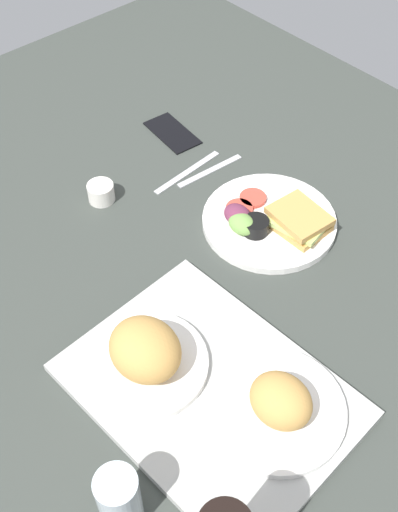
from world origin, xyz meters
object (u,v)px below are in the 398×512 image
(bread_plate_near, at_px, (278,405))
(espresso_cup, at_px, (101,192))
(serving_tray, at_px, (209,390))
(drinking_glass, at_px, (119,500))
(fork, at_px, (210,170))
(bread_plate_far, at_px, (145,354))
(knife, at_px, (187,172))
(plate_with_salad, at_px, (270,220))
(cell_phone, at_px, (172,132))

(bread_plate_near, bearing_deg, espresso_cup, -8.80)
(serving_tray, bearing_deg, drinking_glass, 105.57)
(bread_plate_near, height_order, fork, bread_plate_near)
(bread_plate_far, height_order, knife, bread_plate_far)
(plate_with_salad, height_order, espresso_cup, plate_with_salad)
(plate_with_salad, bearing_deg, drinking_glass, 114.41)
(drinking_glass, xyz_separation_m, fork, (0.47, -0.60, -0.06))
(bread_plate_near, height_order, drinking_glass, drinking_glass)
(bread_plate_far, relative_size, plate_with_salad, 0.76)
(espresso_cup, distance_m, fork, 0.25)
(fork, distance_m, cell_phone, 0.16)
(bread_plate_near, xyz_separation_m, fork, (0.51, -0.32, -0.04))
(serving_tray, xyz_separation_m, knife, (0.43, -0.33, -0.01))
(plate_with_salad, height_order, drinking_glass, drinking_glass)
(cell_phone, bearing_deg, drinking_glass, 141.08)
(fork, xyz_separation_m, cell_phone, (0.16, -0.02, 0.00))
(fork, bearing_deg, knife, -31.72)
(bread_plate_near, relative_size, cell_phone, 1.52)
(serving_tray, distance_m, plate_with_salad, 0.40)
(bread_plate_far, height_order, cell_phone, bread_plate_far)
(bread_plate_far, bearing_deg, drinking_glass, 132.75)
(bread_plate_near, relative_size, bread_plate_far, 1.06)
(bread_plate_near, bearing_deg, serving_tray, 25.12)
(plate_with_salad, height_order, knife, plate_with_salad)
(bread_plate_near, relative_size, knife, 1.16)
(serving_tray, xyz_separation_m, cell_phone, (0.56, -0.40, -0.00))
(plate_with_salad, relative_size, cell_phone, 1.89)
(drinking_glass, relative_size, cell_phone, 0.82)
(bread_plate_near, xyz_separation_m, espresso_cup, (0.59, -0.09, -0.02))
(bread_plate_near, distance_m, fork, 0.60)
(bread_plate_far, xyz_separation_m, cell_phone, (0.47, -0.45, -0.05))
(bread_plate_far, bearing_deg, plate_with_salad, -75.93)
(serving_tray, relative_size, drinking_glass, 3.79)
(serving_tray, xyz_separation_m, espresso_cup, (0.49, -0.14, 0.01))
(bread_plate_far, bearing_deg, espresso_cup, -25.99)
(espresso_cup, bearing_deg, drinking_glass, 146.62)
(bread_plate_far, relative_size, espresso_cup, 3.70)
(bread_plate_near, xyz_separation_m, bread_plate_far, (0.20, 0.10, 0.01))
(bread_plate_far, relative_size, fork, 1.22)
(bread_plate_near, bearing_deg, cell_phone, -27.60)
(bread_plate_near, distance_m, knife, 0.61)
(bread_plate_near, distance_m, drinking_glass, 0.28)
(bread_plate_near, distance_m, espresso_cup, 0.60)
(serving_tray, height_order, bread_plate_far, bread_plate_far)
(bread_plate_far, xyz_separation_m, plate_with_salad, (0.10, -0.40, -0.04))
(plate_with_salad, relative_size, drinking_glass, 2.30)
(bread_plate_far, xyz_separation_m, knife, (0.34, -0.38, -0.05))
(plate_with_salad, distance_m, espresso_cup, 0.36)
(drinking_glass, height_order, espresso_cup, drinking_glass)
(bread_plate_far, bearing_deg, cell_phone, -43.91)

